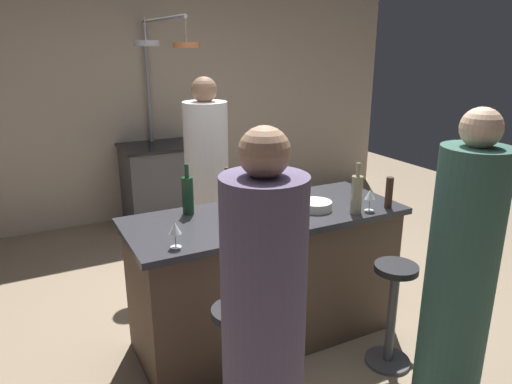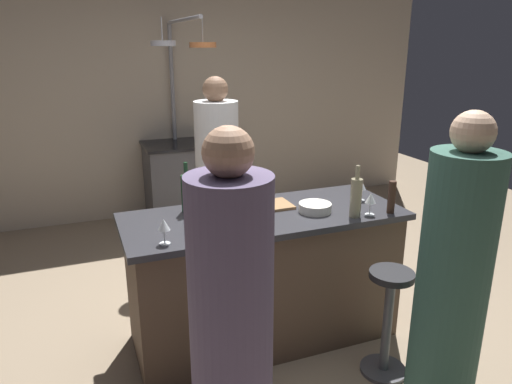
{
  "view_description": "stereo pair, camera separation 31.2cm",
  "coord_description": "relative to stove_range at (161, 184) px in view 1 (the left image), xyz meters",
  "views": [
    {
      "loc": [
        -1.37,
        -2.5,
        1.94
      ],
      "look_at": [
        0.0,
        0.15,
        1.0
      ],
      "focal_mm": 33.24,
      "sensor_mm": 36.0,
      "label": 1
    },
    {
      "loc": [
        -1.09,
        -2.63,
        1.94
      ],
      "look_at": [
        0.0,
        0.15,
        1.0
      ],
      "focal_mm": 33.24,
      "sensor_mm": 36.0,
      "label": 2
    }
  ],
  "objects": [
    {
      "name": "wine_bottle_green",
      "position": [
        -0.45,
        -2.23,
        0.58
      ],
      "size": [
        0.07,
        0.07,
        0.33
      ],
      "color": "#193D23",
      "rests_on": "kitchen_island"
    },
    {
      "name": "wine_bottle_amber",
      "position": [
        -0.23,
        -2.35,
        0.57
      ],
      "size": [
        0.07,
        0.07,
        0.31
      ],
      "color": "brown",
      "rests_on": "kitchen_island"
    },
    {
      "name": "bar_stool_right",
      "position": [
        0.54,
        -3.07,
        -0.07
      ],
      "size": [
        0.28,
        0.28,
        0.68
      ],
      "color": "#4C4C51",
      "rests_on": "ground_plane"
    },
    {
      "name": "bar_stool_left",
      "position": [
        -0.5,
        -3.07,
        -0.07
      ],
      "size": [
        0.28,
        0.28,
        0.68
      ],
      "color": "#4C4C51",
      "rests_on": "ground_plane"
    },
    {
      "name": "cutting_board",
      "position": [
        0.06,
        -2.34,
        0.46
      ],
      "size": [
        0.32,
        0.22,
        0.02
      ],
      "primitive_type": "cube",
      "color": "#997047",
      "rests_on": "kitchen_island"
    },
    {
      "name": "kitchen_island",
      "position": [
        0.0,
        -2.45,
        0.01
      ],
      "size": [
        1.8,
        0.72,
        0.9
      ],
      "color": "brown",
      "rests_on": "ground_plane"
    },
    {
      "name": "wine_bottle_white",
      "position": [
        0.51,
        -2.71,
        0.58
      ],
      "size": [
        0.07,
        0.07,
        0.33
      ],
      "color": "gray",
      "rests_on": "kitchen_island"
    },
    {
      "name": "mixing_bowl_ceramic",
      "position": [
        0.31,
        -2.54,
        0.48
      ],
      "size": [
        0.21,
        0.21,
        0.06
      ],
      "primitive_type": "cylinder",
      "color": "silver",
      "rests_on": "kitchen_island"
    },
    {
      "name": "chef",
      "position": [
        -0.0,
        -1.42,
        0.34
      ],
      "size": [
        0.36,
        0.36,
        1.69
      ],
      "color": "white",
      "rests_on": "ground_plane"
    },
    {
      "name": "wine_glass_by_chef",
      "position": [
        -0.69,
        -2.7,
        0.56
      ],
      "size": [
        0.07,
        0.07,
        0.15
      ],
      "color": "silver",
      "rests_on": "kitchen_island"
    },
    {
      "name": "mixing_bowl_blue",
      "position": [
        -0.17,
        -2.61,
        0.49
      ],
      "size": [
        0.19,
        0.19,
        0.08
      ],
      "primitive_type": "cylinder",
      "color": "#334C6B",
      "rests_on": "kitchen_island"
    },
    {
      "name": "wine_glass_near_right_guest",
      "position": [
        0.61,
        -2.72,
        0.56
      ],
      "size": [
        0.07,
        0.07,
        0.15
      ],
      "color": "silver",
      "rests_on": "kitchen_island"
    },
    {
      "name": "overhead_pot_rack",
      "position": [
        -0.05,
        -0.36,
        1.18
      ],
      "size": [
        0.57,
        1.33,
        2.17
      ],
      "color": "gray",
      "rests_on": "ground_plane"
    },
    {
      "name": "stove_range",
      "position": [
        0.0,
        0.0,
        0.0
      ],
      "size": [
        0.8,
        0.64,
        0.89
      ],
      "color": "#47474C",
      "rests_on": "ground_plane"
    },
    {
      "name": "guest_left",
      "position": [
        -0.56,
        -3.45,
        0.32
      ],
      "size": [
        0.35,
        0.35,
        1.65
      ],
      "color": "#594C6B",
      "rests_on": "ground_plane"
    },
    {
      "name": "ground_plane",
      "position": [
        0.0,
        -2.45,
        -0.45
      ],
      "size": [
        9.0,
        9.0,
        0.0
      ],
      "primitive_type": "plane",
      "color": "gray"
    },
    {
      "name": "back_wall",
      "position": [
        0.0,
        0.4,
        0.85
      ],
      "size": [
        6.4,
        0.16,
        2.6
      ],
      "primitive_type": "cube",
      "color": "#BCAD99",
      "rests_on": "ground_plane"
    },
    {
      "name": "pepper_mill",
      "position": [
        0.76,
        -2.73,
        0.56
      ],
      "size": [
        0.05,
        0.05,
        0.21
      ],
      "primitive_type": "cylinder",
      "color": "#382319",
      "rests_on": "kitchen_island"
    },
    {
      "name": "wine_glass_near_left_guest",
      "position": [
        0.72,
        -2.45,
        0.56
      ],
      "size": [
        0.07,
        0.07,
        0.15
      ],
      "color": "silver",
      "rests_on": "kitchen_island"
    },
    {
      "name": "guest_right",
      "position": [
        0.6,
        -3.47,
        0.32
      ],
      "size": [
        0.35,
        0.35,
        1.66
      ],
      "color": "#33594C",
      "rests_on": "ground_plane"
    }
  ]
}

